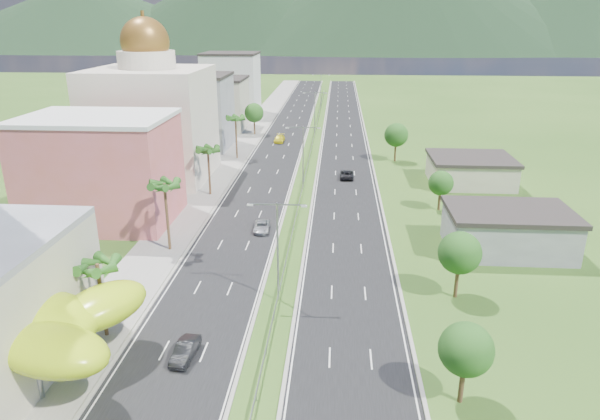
# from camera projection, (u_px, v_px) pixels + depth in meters

# --- Properties ---
(ground) EXTENTS (500.00, 500.00, 0.00)m
(ground) POSITION_uv_depth(u_px,v_px,m) (266.00, 355.00, 47.81)
(ground) COLOR #2D5119
(ground) RESTS_ON ground
(road_left) EXTENTS (11.00, 260.00, 0.04)m
(road_left) POSITION_uv_depth(u_px,v_px,m) (284.00, 139.00, 132.75)
(road_left) COLOR black
(road_left) RESTS_ON ground
(road_right) EXTENTS (11.00, 260.00, 0.04)m
(road_right) POSITION_uv_depth(u_px,v_px,m) (344.00, 140.00, 131.74)
(road_right) COLOR black
(road_right) RESTS_ON ground
(sidewalk_left) EXTENTS (7.00, 260.00, 0.12)m
(sidewalk_left) POSITION_uv_depth(u_px,v_px,m) (246.00, 138.00, 133.37)
(sidewalk_left) COLOR gray
(sidewalk_left) RESTS_ON ground
(median_guardrail) EXTENTS (0.10, 216.06, 0.76)m
(median_guardrail) POSITION_uv_depth(u_px,v_px,m) (310.00, 155.00, 115.14)
(median_guardrail) COLOR gray
(median_guardrail) RESTS_ON ground
(streetlight_median_b) EXTENTS (6.04, 0.25, 11.00)m
(streetlight_median_b) POSITION_uv_depth(u_px,v_px,m) (278.00, 242.00, 54.90)
(streetlight_median_b) COLOR gray
(streetlight_median_b) RESTS_ON ground
(streetlight_median_c) EXTENTS (6.04, 0.25, 11.00)m
(streetlight_median_c) POSITION_uv_depth(u_px,v_px,m) (303.00, 151.00, 92.43)
(streetlight_median_c) COLOR gray
(streetlight_median_c) RESTS_ON ground
(streetlight_median_d) EXTENTS (6.04, 0.25, 11.00)m
(streetlight_median_d) POSITION_uv_depth(u_px,v_px,m) (315.00, 109.00, 134.65)
(streetlight_median_d) COLOR gray
(streetlight_median_d) RESTS_ON ground
(streetlight_median_e) EXTENTS (6.04, 0.25, 11.00)m
(streetlight_median_e) POSITION_uv_depth(u_px,v_px,m) (321.00, 87.00, 176.87)
(streetlight_median_e) COLOR gray
(streetlight_median_e) RESTS_ON ground
(lime_canopy) EXTENTS (18.00, 15.00, 7.40)m
(lime_canopy) POSITION_uv_depth(u_px,v_px,m) (16.00, 322.00, 43.70)
(lime_canopy) COLOR #B5D815
(lime_canopy) RESTS_ON ground
(pink_shophouse) EXTENTS (20.00, 15.00, 15.00)m
(pink_shophouse) POSITION_uv_depth(u_px,v_px,m) (102.00, 171.00, 77.16)
(pink_shophouse) COLOR #CA5F53
(pink_shophouse) RESTS_ON ground
(domed_building) EXTENTS (20.00, 20.00, 28.70)m
(domed_building) POSITION_uv_depth(u_px,v_px,m) (152.00, 117.00, 97.43)
(domed_building) COLOR beige
(domed_building) RESTS_ON ground
(midrise_grey) EXTENTS (16.00, 15.00, 16.00)m
(midrise_grey) POSITION_uv_depth(u_px,v_px,m) (194.00, 113.00, 121.96)
(midrise_grey) COLOR gray
(midrise_grey) RESTS_ON ground
(midrise_beige) EXTENTS (16.00, 15.00, 13.00)m
(midrise_beige) POSITION_uv_depth(u_px,v_px,m) (215.00, 105.00, 143.11)
(midrise_beige) COLOR #AEA88F
(midrise_beige) RESTS_ON ground
(midrise_white) EXTENTS (16.00, 15.00, 18.00)m
(midrise_white) POSITION_uv_depth(u_px,v_px,m) (231.00, 85.00, 163.84)
(midrise_white) COLOR silver
(midrise_white) RESTS_ON ground
(shed_near) EXTENTS (15.00, 10.00, 5.00)m
(shed_near) POSITION_uv_depth(u_px,v_px,m) (508.00, 232.00, 68.54)
(shed_near) COLOR gray
(shed_near) RESTS_ON ground
(shed_far) EXTENTS (14.00, 12.00, 4.40)m
(shed_far) POSITION_uv_depth(u_px,v_px,m) (470.00, 172.00, 96.65)
(shed_far) COLOR #AEA88F
(shed_far) RESTS_ON ground
(palm_tree_b) EXTENTS (3.60, 3.60, 8.10)m
(palm_tree_b) POSITION_uv_depth(u_px,v_px,m) (98.00, 268.00, 48.33)
(palm_tree_b) COLOR #47301C
(palm_tree_b) RESTS_ON ground
(palm_tree_c) EXTENTS (3.60, 3.60, 9.60)m
(palm_tree_c) POSITION_uv_depth(u_px,v_px,m) (165.00, 187.00, 66.60)
(palm_tree_c) COLOR #47301C
(palm_tree_c) RESTS_ON ground
(palm_tree_d) EXTENTS (3.60, 3.60, 8.60)m
(palm_tree_d) POSITION_uv_depth(u_px,v_px,m) (208.00, 151.00, 88.51)
(palm_tree_d) COLOR #47301C
(palm_tree_d) RESTS_ON ground
(palm_tree_e) EXTENTS (3.60, 3.60, 9.40)m
(palm_tree_e) POSITION_uv_depth(u_px,v_px,m) (236.00, 120.00, 111.70)
(palm_tree_e) COLOR #47301C
(palm_tree_e) RESTS_ON ground
(leafy_tree_lfar) EXTENTS (4.90, 4.90, 8.05)m
(leafy_tree_lfar) POSITION_uv_depth(u_px,v_px,m) (254.00, 113.00, 136.09)
(leafy_tree_lfar) COLOR #47301C
(leafy_tree_lfar) RESTS_ON ground
(leafy_tree_ra) EXTENTS (4.20, 4.20, 6.90)m
(leafy_tree_ra) POSITION_uv_depth(u_px,v_px,m) (466.00, 350.00, 40.42)
(leafy_tree_ra) COLOR #47301C
(leafy_tree_ra) RESTS_ON ground
(leafy_tree_rb) EXTENTS (4.55, 4.55, 7.47)m
(leafy_tree_rb) POSITION_uv_depth(u_px,v_px,m) (460.00, 253.00, 56.04)
(leafy_tree_rb) COLOR #47301C
(leafy_tree_rb) RESTS_ON ground
(leafy_tree_rc) EXTENTS (3.85, 3.85, 6.33)m
(leafy_tree_rc) POSITION_uv_depth(u_px,v_px,m) (441.00, 183.00, 82.38)
(leafy_tree_rc) COLOR #47301C
(leafy_tree_rc) RESTS_ON ground
(leafy_tree_rd) EXTENTS (4.90, 4.90, 8.05)m
(leafy_tree_rd) POSITION_uv_depth(u_px,v_px,m) (396.00, 135.00, 110.39)
(leafy_tree_rd) COLOR #47301C
(leafy_tree_rd) RESTS_ON ground
(mountain_ridge) EXTENTS (860.00, 140.00, 90.00)m
(mountain_ridge) POSITION_uv_depth(u_px,v_px,m) (402.00, 52.00, 466.00)
(mountain_ridge) COLOR black
(mountain_ridge) RESTS_ON ground
(car_dark_left) EXTENTS (1.92, 4.57, 1.47)m
(car_dark_left) POSITION_uv_depth(u_px,v_px,m) (185.00, 350.00, 47.16)
(car_dark_left) COLOR black
(car_dark_left) RESTS_ON road_left
(car_silver_mid_left) EXTENTS (2.41, 4.71, 1.27)m
(car_silver_mid_left) POSITION_uv_depth(u_px,v_px,m) (261.00, 227.00, 75.34)
(car_silver_mid_left) COLOR #94969B
(car_silver_mid_left) RESTS_ON road_left
(car_yellow_far_left) EXTENTS (2.34, 5.51, 1.59)m
(car_yellow_far_left) POSITION_uv_depth(u_px,v_px,m) (279.00, 139.00, 129.23)
(car_yellow_far_left) COLOR yellow
(car_yellow_far_left) RESTS_ON road_left
(car_dark_far_right) EXTENTS (2.49, 5.29, 1.46)m
(car_dark_far_right) POSITION_uv_depth(u_px,v_px,m) (347.00, 174.00, 100.22)
(car_dark_far_right) COLOR black
(car_dark_far_right) RESTS_ON road_right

